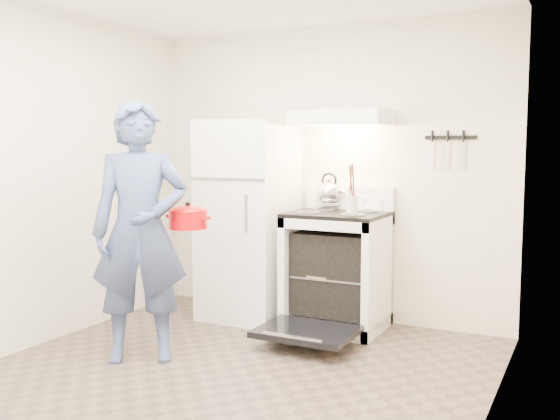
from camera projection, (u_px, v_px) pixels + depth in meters
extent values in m
plane|color=brown|center=(215.00, 383.00, 3.91)|extent=(3.60, 3.60, 0.00)
cube|color=beige|center=(327.00, 173.00, 5.39)|extent=(3.20, 0.02, 2.50)
cube|color=white|center=(249.00, 220.00, 5.38)|extent=(0.70, 0.70, 1.70)
cube|color=white|center=(337.00, 272.00, 5.07)|extent=(0.76, 0.65, 0.92)
cube|color=black|center=(337.00, 214.00, 5.03)|extent=(0.76, 0.65, 0.03)
cube|color=white|center=(350.00, 198.00, 5.27)|extent=(0.76, 0.07, 0.20)
cube|color=black|center=(307.00, 332.00, 4.58)|extent=(0.70, 0.54, 0.04)
cube|color=gray|center=(337.00, 275.00, 5.07)|extent=(0.60, 0.52, 0.01)
cube|color=white|center=(342.00, 118.00, 5.01)|extent=(0.76, 0.50, 0.12)
cube|color=black|center=(451.00, 137.00, 4.87)|extent=(0.40, 0.02, 0.03)
cylinder|color=olive|center=(324.00, 274.00, 5.03)|extent=(0.36, 0.36, 0.02)
cylinder|color=silver|center=(352.00, 204.00, 4.69)|extent=(0.10, 0.10, 0.13)
imported|color=navy|center=(140.00, 231.00, 4.28)|extent=(0.78, 0.73, 1.79)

